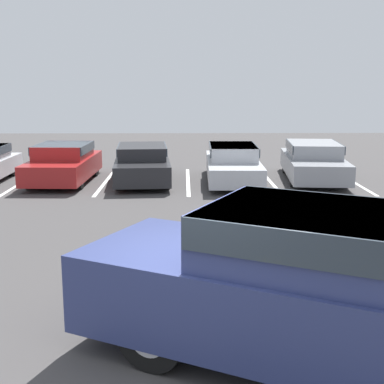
{
  "coord_description": "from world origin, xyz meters",
  "views": [
    {
      "loc": [
        -0.5,
        -5.93,
        3.31
      ],
      "look_at": [
        -0.32,
        5.35,
        1.0
      ],
      "focal_mm": 50.0,
      "sensor_mm": 36.0,
      "label": 1
    }
  ],
  "objects_px": {
    "parked_sedan_d": "(233,162)",
    "wheel_stop_curb": "(147,166)",
    "parked_sedan_b": "(64,162)",
    "parked_sedan_e": "(313,160)",
    "pickup_truck": "(326,293)",
    "parked_sedan_c": "(142,162)"
  },
  "relations": [
    {
      "from": "parked_sedan_d",
      "to": "wheel_stop_curb",
      "type": "xyz_separation_m",
      "value": [
        -3.12,
        3.1,
        -0.6
      ]
    },
    {
      "from": "parked_sedan_b",
      "to": "parked_sedan_e",
      "type": "height_order",
      "value": "same"
    },
    {
      "from": "pickup_truck",
      "to": "parked_sedan_e",
      "type": "xyz_separation_m",
      "value": [
        2.86,
        12.52,
        -0.26
      ]
    },
    {
      "from": "parked_sedan_b",
      "to": "parked_sedan_c",
      "type": "height_order",
      "value": "parked_sedan_b"
    },
    {
      "from": "parked_sedan_b",
      "to": "parked_sedan_c",
      "type": "bearing_deg",
      "value": 92.57
    },
    {
      "from": "pickup_truck",
      "to": "parked_sedan_e",
      "type": "relative_size",
      "value": 1.27
    },
    {
      "from": "parked_sedan_e",
      "to": "wheel_stop_curb",
      "type": "height_order",
      "value": "parked_sedan_e"
    },
    {
      "from": "parked_sedan_c",
      "to": "parked_sedan_e",
      "type": "distance_m",
      "value": 5.9
    },
    {
      "from": "parked_sedan_c",
      "to": "parked_sedan_e",
      "type": "height_order",
      "value": "parked_sedan_e"
    },
    {
      "from": "parked_sedan_d",
      "to": "parked_sedan_c",
      "type": "bearing_deg",
      "value": -89.77
    },
    {
      "from": "parked_sedan_b",
      "to": "parked_sedan_c",
      "type": "distance_m",
      "value": 2.66
    },
    {
      "from": "parked_sedan_e",
      "to": "wheel_stop_curb",
      "type": "distance_m",
      "value": 6.59
    },
    {
      "from": "pickup_truck",
      "to": "parked_sedan_d",
      "type": "bearing_deg",
      "value": 117.2
    },
    {
      "from": "pickup_truck",
      "to": "parked_sedan_e",
      "type": "distance_m",
      "value": 12.84
    },
    {
      "from": "parked_sedan_b",
      "to": "parked_sedan_d",
      "type": "bearing_deg",
      "value": 91.57
    },
    {
      "from": "parked_sedan_c",
      "to": "parked_sedan_d",
      "type": "bearing_deg",
      "value": 84.59
    },
    {
      "from": "parked_sedan_b",
      "to": "parked_sedan_d",
      "type": "xyz_separation_m",
      "value": [
        5.74,
        -0.04,
        -0.02
      ]
    },
    {
      "from": "parked_sedan_b",
      "to": "parked_sedan_c",
      "type": "xyz_separation_m",
      "value": [
        2.66,
        0.03,
        -0.03
      ]
    },
    {
      "from": "parked_sedan_b",
      "to": "wheel_stop_curb",
      "type": "height_order",
      "value": "parked_sedan_b"
    },
    {
      "from": "parked_sedan_e",
      "to": "pickup_truck",
      "type": "bearing_deg",
      "value": -7.54
    },
    {
      "from": "pickup_truck",
      "to": "parked_sedan_c",
      "type": "xyz_separation_m",
      "value": [
        -3.04,
        12.26,
        -0.29
      ]
    },
    {
      "from": "parked_sedan_c",
      "to": "wheel_stop_curb",
      "type": "height_order",
      "value": "parked_sedan_c"
    }
  ]
}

